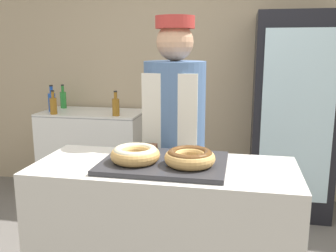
# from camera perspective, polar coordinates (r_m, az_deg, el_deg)

# --- Properties ---
(wall_back) EXTENTS (8.00, 0.06, 2.70)m
(wall_back) POSITION_cam_1_polar(r_m,az_deg,el_deg) (3.91, 5.91, 8.99)
(wall_back) COLOR tan
(wall_back) RESTS_ON ground_plane
(serving_tray) EXTENTS (0.62, 0.46, 0.02)m
(serving_tray) POSITION_cam_1_polar(r_m,az_deg,el_deg) (1.88, -0.60, -5.63)
(serving_tray) COLOR #2D2D33
(serving_tray) RESTS_ON display_counter
(donut_light_glaze) EXTENTS (0.25, 0.25, 0.07)m
(donut_light_glaze) POSITION_cam_1_polar(r_m,az_deg,el_deg) (1.86, -5.01, -4.23)
(donut_light_glaze) COLOR tan
(donut_light_glaze) RESTS_ON serving_tray
(donut_chocolate_glaze) EXTENTS (0.25, 0.25, 0.07)m
(donut_chocolate_glaze) POSITION_cam_1_polar(r_m,az_deg,el_deg) (1.80, 3.34, -4.72)
(donut_chocolate_glaze) COLOR tan
(donut_chocolate_glaze) RESTS_ON serving_tray
(brownie_back_left) EXTENTS (0.07, 0.07, 0.03)m
(brownie_back_left) POSITION_cam_1_polar(r_m,az_deg,el_deg) (2.06, -2.82, -3.29)
(brownie_back_left) COLOR black
(brownie_back_left) RESTS_ON serving_tray
(brownie_back_right) EXTENTS (0.07, 0.07, 0.03)m
(brownie_back_right) POSITION_cam_1_polar(r_m,az_deg,el_deg) (2.01, 3.65, -3.63)
(brownie_back_right) COLOR black
(brownie_back_right) RESTS_ON serving_tray
(baker_person) EXTENTS (0.38, 0.38, 1.73)m
(baker_person) POSITION_cam_1_polar(r_m,az_deg,el_deg) (2.39, 0.99, -3.44)
(baker_person) COLOR #4C4C51
(baker_person) RESTS_ON ground_plane
(beverage_fridge) EXTENTS (0.72, 0.59, 1.85)m
(beverage_fridge) POSITION_cam_1_polar(r_m,az_deg,el_deg) (3.62, 18.44, 1.42)
(beverage_fridge) COLOR black
(beverage_fridge) RESTS_ON ground_plane
(chest_freezer) EXTENTS (1.03, 0.57, 0.90)m
(chest_freezer) POSITION_cam_1_polar(r_m,az_deg,el_deg) (4.00, -11.22, -4.16)
(chest_freezer) COLOR white
(chest_freezer) RESTS_ON ground_plane
(bottle_blue) EXTENTS (0.07, 0.07, 0.27)m
(bottle_blue) POSITION_cam_1_polar(r_m,az_deg,el_deg) (4.00, -17.27, 3.62)
(bottle_blue) COLOR #1E4CB2
(bottle_blue) RESTS_ON chest_freezer
(bottle_green) EXTENTS (0.06, 0.06, 0.25)m
(bottle_green) POSITION_cam_1_polar(r_m,az_deg,el_deg) (4.18, -15.68, 3.98)
(bottle_green) COLOR #2D8C38
(bottle_green) RESTS_ON chest_freezer
(bottle_amber) EXTENTS (0.07, 0.07, 0.24)m
(bottle_amber) POSITION_cam_1_polar(r_m,az_deg,el_deg) (3.61, -7.96, 3.01)
(bottle_amber) COLOR #99661E
(bottle_amber) RESTS_ON chest_freezer
(bottle_amber_b) EXTENTS (0.07, 0.07, 0.23)m
(bottle_amber_b) POSITION_cam_1_polar(r_m,az_deg,el_deg) (3.83, -17.07, 3.08)
(bottle_amber_b) COLOR #99661E
(bottle_amber_b) RESTS_ON chest_freezer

